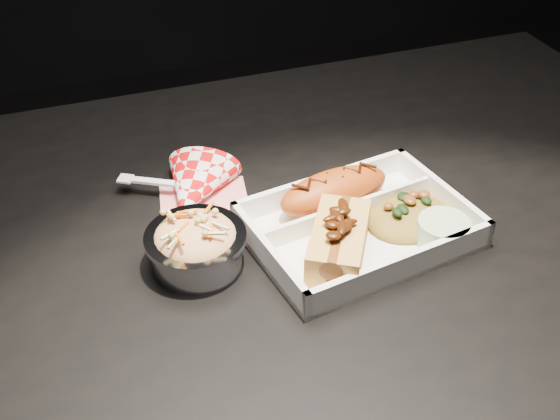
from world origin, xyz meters
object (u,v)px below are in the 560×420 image
object	(u,v)px
dining_table	(304,276)
foil_coleslaw_cup	(196,243)
hotdog	(339,239)
food_tray	(358,230)
fried_pastry	(334,191)
napkin_fork	(194,189)

from	to	relation	value
dining_table	foil_coleslaw_cup	world-z (taller)	foil_coleslaw_cup
dining_table	hotdog	size ratio (longest dim) A/B	9.07
food_tray	fried_pastry	size ratio (longest dim) A/B	1.86
dining_table	food_tray	size ratio (longest dim) A/B	4.37
food_tray	fried_pastry	distance (m)	0.06
dining_table	napkin_fork	world-z (taller)	napkin_fork
food_tray	napkin_fork	distance (m)	0.21
foil_coleslaw_cup	hotdog	bearing A→B (deg)	-17.58
fried_pastry	napkin_fork	bearing A→B (deg)	151.95
food_tray	foil_coleslaw_cup	bearing A→B (deg)	166.82
dining_table	napkin_fork	distance (m)	0.18
hotdog	napkin_fork	world-z (taller)	napkin_fork
fried_pastry	foil_coleslaw_cup	size ratio (longest dim) A/B	1.30
hotdog	napkin_fork	bearing A→B (deg)	67.35
hotdog	fried_pastry	bearing A→B (deg)	11.44
food_tray	napkin_fork	size ratio (longest dim) A/B	1.69
foil_coleslaw_cup	napkin_fork	distance (m)	0.13
fried_pastry	hotdog	xyz separation A→B (m)	(-0.03, -0.09, 0.00)
dining_table	foil_coleslaw_cup	distance (m)	0.19
food_tray	foil_coleslaw_cup	distance (m)	0.19
food_tray	hotdog	size ratio (longest dim) A/B	2.08
dining_table	hotdog	distance (m)	0.15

